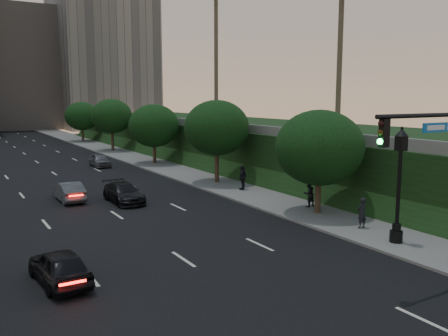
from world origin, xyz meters
TOP-DOWN VIEW (x-y plane):
  - ground at (0.00, 0.00)m, footprint 160.00×160.00m
  - road_surface at (0.00, 30.00)m, footprint 16.00×140.00m
  - sidewalk_right at (10.25, 30.00)m, footprint 4.50×140.00m
  - embankment at (22.00, 28.00)m, footprint 18.00×90.00m
  - parapet_wall at (13.50, 28.00)m, footprint 0.35×90.00m
  - office_block_mid at (6.00, 102.00)m, footprint 22.00×18.00m
  - office_block_right at (24.00, 96.00)m, footprint 20.00×22.00m
  - tree_right_a at (10.30, 8.00)m, footprint 5.20×5.20m
  - tree_right_b at (10.30, 20.00)m, footprint 5.20×5.20m
  - tree_right_c at (10.30, 33.00)m, footprint 5.20×5.20m
  - tree_right_d at (10.30, 47.00)m, footprint 5.20×5.20m
  - tree_right_e at (10.30, 62.00)m, footprint 5.20×5.20m
  - street_lamp at (9.55, 1.70)m, footprint 0.64×0.64m
  - sedan_near_left at (-5.13, 5.02)m, footprint 1.89×4.03m
  - sedan_mid_left at (-1.50, 19.51)m, footprint 1.48×4.05m
  - sedan_near_right at (1.52, 17.16)m, footprint 1.85×4.47m
  - sedan_far_right at (4.90, 34.28)m, footprint 1.74×3.98m
  - pedestrian_a at (10.02, 4.30)m, footprint 0.61×0.42m
  - pedestrian_b at (10.83, 9.43)m, footprint 0.87×0.70m
  - pedestrian_c at (10.33, 16.21)m, footprint 1.14×0.94m

SIDE VIEW (x-z plane):
  - ground at x=0.00m, z-range 0.00..0.00m
  - road_surface at x=0.00m, z-range 0.00..0.02m
  - sidewalk_right at x=10.25m, z-range 0.00..0.15m
  - sedan_near_right at x=1.52m, z-range 0.00..1.29m
  - sedan_mid_left at x=-1.50m, z-range 0.00..1.33m
  - sedan_near_left at x=-5.13m, z-range 0.00..1.33m
  - sedan_far_right at x=4.90m, z-range 0.00..1.33m
  - pedestrian_a at x=10.02m, z-range 0.15..1.76m
  - pedestrian_b at x=10.83m, z-range 0.15..1.83m
  - pedestrian_c at x=10.33m, z-range 0.15..1.97m
  - embankment at x=22.00m, z-range 0.00..4.00m
  - street_lamp at x=9.55m, z-range -0.18..5.44m
  - tree_right_a at x=10.30m, z-range 0.90..7.14m
  - tree_right_c at x=10.30m, z-range 0.90..7.14m
  - tree_right_e at x=10.30m, z-range 0.90..7.14m
  - parapet_wall at x=13.50m, z-range 4.00..4.70m
  - tree_right_b at x=10.30m, z-range 1.15..7.88m
  - tree_right_d at x=10.30m, z-range 1.15..7.88m
  - office_block_mid at x=6.00m, z-range 0.00..26.00m
  - office_block_right at x=24.00m, z-range 0.00..36.00m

